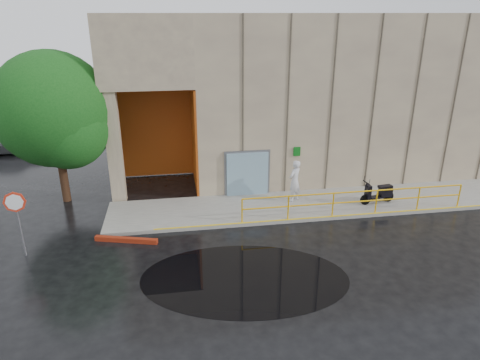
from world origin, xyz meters
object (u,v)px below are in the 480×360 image
object	(u,v)px
car_c	(13,142)
tree_near	(57,114)
scooter	(379,188)
person	(295,181)
stop_sign	(16,210)
red_curb	(126,240)

from	to	relation	value
car_c	tree_near	bearing A→B (deg)	-148.94
scooter	car_c	world-z (taller)	scooter
person	scooter	world-z (taller)	person
stop_sign	car_c	xyz separation A→B (m)	(-4.32, 12.93, -1.13)
person	tree_near	distance (m)	10.56
person	tree_near	world-z (taller)	tree_near
stop_sign	red_curb	size ratio (longest dim) A/B	1.02
person	stop_sign	xyz separation A→B (m)	(-10.57, -2.82, 0.71)
scooter	red_curb	world-z (taller)	scooter
car_c	tree_near	size ratio (longest dim) A/B	0.69
red_curb	tree_near	world-z (taller)	tree_near
car_c	tree_near	xyz separation A→B (m)	(4.91, -8.28, 3.36)
scooter	stop_sign	bearing A→B (deg)	-179.42
red_curb	tree_near	size ratio (longest dim) A/B	0.36
car_c	tree_near	world-z (taller)	tree_near
red_curb	car_c	xyz separation A→B (m)	(-7.75, 12.49, 0.57)
red_curb	car_c	size ratio (longest dim) A/B	0.53
scooter	tree_near	world-z (taller)	tree_near
stop_sign	tree_near	bearing A→B (deg)	100.72
red_curb	car_c	world-z (taller)	car_c
person	car_c	world-z (taller)	person
person	scooter	xyz separation A→B (m)	(3.57, -0.85, -0.22)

